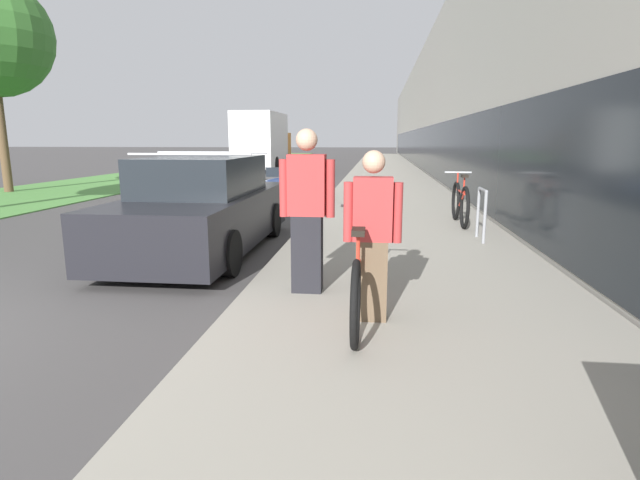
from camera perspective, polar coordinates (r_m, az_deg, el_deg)
The scene contains 11 objects.
sidewalk_slab at distance 24.29m, azimuth 7.66°, elevation 7.39°, with size 3.72×70.00×0.10m.
storefront_facade at distance 33.09m, azimuth 19.97°, elevation 13.65°, with size 10.01×70.00×6.79m.
lawn_strip at distance 30.25m, azimuth -14.33°, elevation 7.84°, with size 5.12×70.00×0.03m.
tandem_bicycle at distance 4.88m, azimuth 4.63°, elevation -3.21°, with size 0.52×2.77×0.89m.
person_rider at distance 4.44m, azimuth 5.99°, elevation 0.38°, with size 0.52×0.20×1.52m.
person_bystander at distance 5.25m, azimuth -1.49°, elevation 3.24°, with size 0.58×0.23×1.72m.
bike_rack_hoop at distance 8.46m, azimuth 17.99°, elevation 3.40°, with size 0.05×0.60×0.84m.
cruiser_bike_nearest at distance 10.00m, azimuth 15.72°, elevation 4.10°, with size 0.52×1.84×0.99m.
parked_sedan_curbside at distance 7.84m, azimuth -13.15°, elevation 3.47°, with size 1.80×4.46×1.53m.
vintage_roadster_curbside at distance 13.25m, azimuth -3.99°, elevation 5.78°, with size 1.88×3.87×0.97m.
moving_truck at distance 28.15m, azimuth -6.54°, elevation 11.04°, with size 2.20×6.34×3.12m.
Camera 1 is at (4.60, -3.23, 1.71)m, focal length 28.00 mm.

